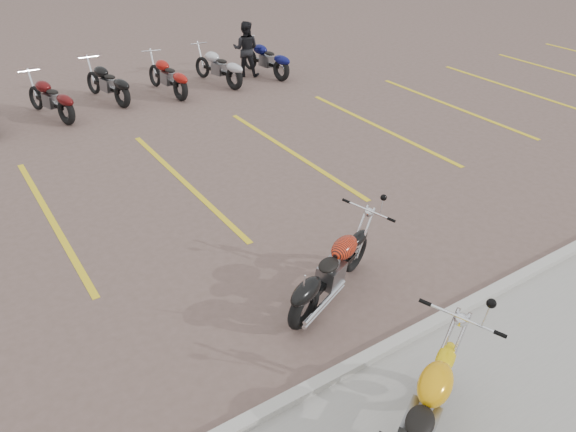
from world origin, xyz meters
name	(u,v)px	position (x,y,z in m)	size (l,w,h in m)	color
ground	(290,281)	(0.00, 0.00, 0.00)	(100.00, 100.00, 0.00)	brown
curb	(373,355)	(0.00, -2.00, 0.06)	(60.00, 0.18, 0.12)	#ADAAA3
parking_stripes	(184,182)	(0.00, 4.00, 0.00)	(38.00, 5.50, 0.01)	gold
yellow_cruiser	(411,427)	(-0.68, -3.34, 0.51)	(2.26, 1.32, 1.02)	black
flame_cruiser	(327,274)	(0.23, -0.66, 0.46)	(2.10, 1.01, 0.92)	black
person_b	(246,49)	(4.74, 9.62, 0.84)	(0.82, 0.64, 1.68)	black
bg_bike_row	(13,101)	(-2.20, 9.54, 0.55)	(15.84, 2.08, 1.10)	black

